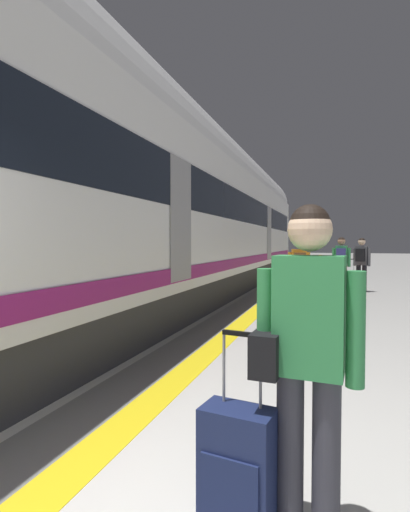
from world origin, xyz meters
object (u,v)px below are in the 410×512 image
at_px(high_speed_train, 188,207).
at_px(passenger_mid, 299,267).
at_px(passenger_near, 361,260).
at_px(passenger_far, 341,260).
at_px(traveller_foreground, 305,346).
at_px(duffel_bag_far, 330,289).
at_px(suitcase_near, 351,281).
at_px(rolling_suitcase_foreground, 237,465).
at_px(suitcase_mid, 312,295).

height_order(high_speed_train, passenger_mid, high_speed_train).
bearing_deg(passenger_near, passenger_far, -130.85).
xyz_separation_m(high_speed_train, traveller_foreground, (3.73, -8.17, -1.50)).
xyz_separation_m(passenger_near, duffel_bag_far, (-0.92, -0.96, -0.84)).
bearing_deg(suitcase_near, rolling_suitcase_foreground, -94.97).
height_order(passenger_mid, duffel_bag_far, passenger_mid).
relative_size(suitcase_near, passenger_mid, 0.64).
relative_size(traveller_foreground, suitcase_mid, 1.65).
relative_size(rolling_suitcase_foreground, suitcase_mid, 1.01).
xyz_separation_m(high_speed_train, rolling_suitcase_foreground, (3.40, -8.26, -2.14)).
relative_size(suitcase_near, passenger_far, 0.61).
xyz_separation_m(traveller_foreground, duffel_bag_far, (0.01, 10.09, -0.84)).
bearing_deg(passenger_far, high_speed_train, -151.80).
bearing_deg(passenger_far, duffel_bag_far, -140.47).
bearing_deg(traveller_foreground, high_speed_train, 114.55).
xyz_separation_m(rolling_suitcase_foreground, passenger_far, (0.66, 10.44, 0.64)).
height_order(passenger_near, passenger_mid, passenger_near).
height_order(suitcase_near, passenger_far, passenger_far).
relative_size(rolling_suitcase_foreground, passenger_mid, 0.65).
bearing_deg(high_speed_train, passenger_far, 28.20).
bearing_deg(traveller_foreground, passenger_mid, 95.04).
relative_size(passenger_near, suitcase_near, 1.62).
relative_size(high_speed_train, rolling_suitcase_foreground, 25.71).
height_order(high_speed_train, traveller_foreground, high_speed_train).
distance_m(suitcase_near, passenger_mid, 3.83).
distance_m(passenger_near, suitcase_near, 0.75).
distance_m(suitcase_mid, passenger_far, 3.54).
bearing_deg(high_speed_train, passenger_near, 31.65).
bearing_deg(rolling_suitcase_foreground, traveller_foreground, 14.50).
distance_m(rolling_suitcase_foreground, passenger_far, 10.48).
relative_size(suitcase_mid, duffel_bag_far, 2.38).
bearing_deg(rolling_suitcase_foreground, duffel_bag_far, 88.08).
distance_m(high_speed_train, duffel_bag_far, 4.81).
relative_size(high_speed_train, passenger_mid, 16.74).
height_order(suitcase_mid, passenger_far, passenger_far).
xyz_separation_m(suitcase_near, duffel_bag_far, (-0.61, -0.74, -0.20)).
bearing_deg(traveller_foreground, passenger_near, 85.20).
relative_size(traveller_foreground, passenger_near, 1.03).
height_order(high_speed_train, suitcase_near, high_speed_train).
distance_m(passenger_near, passenger_far, 0.92).
xyz_separation_m(high_speed_train, suitcase_near, (4.35, 2.65, -2.15)).
bearing_deg(suitcase_mid, passenger_mid, 134.00).
bearing_deg(passenger_near, suitcase_near, -144.44).
bearing_deg(suitcase_near, passenger_near, 35.56).
height_order(suitcase_near, suitcase_mid, suitcase_mid).
height_order(rolling_suitcase_foreground, suitcase_mid, rolling_suitcase_foreground).
bearing_deg(suitcase_near, passenger_mid, -109.38).
bearing_deg(traveller_foreground, duffel_bag_far, 89.96).
bearing_deg(passenger_mid, traveller_foreground, -84.96).
distance_m(passenger_mid, suitcase_mid, 0.76).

